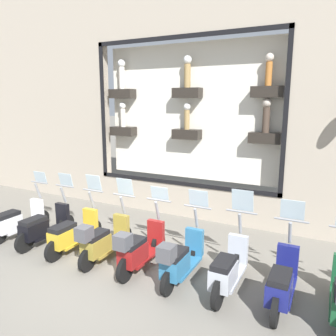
{
  "coord_description": "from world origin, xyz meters",
  "views": [
    {
      "loc": [
        -5.06,
        -3.88,
        3.36
      ],
      "look_at": [
        1.62,
        -0.46,
        1.84
      ],
      "focal_mm": 35.0,
      "sensor_mm": 36.0,
      "label": 1
    }
  ],
  "objects_px": {
    "scooter_olive_5": "(102,240)",
    "scooter_white_8": "(17,221)",
    "scooter_black_7": "(43,227)",
    "scooter_silver_2": "(228,269)",
    "scooter_yellow_6": "(72,233)",
    "scooter_navy_1": "(282,282)",
    "scooter_teal_3": "(180,259)",
    "scooter_red_4": "(139,249)"
  },
  "relations": [
    {
      "from": "scooter_olive_5",
      "to": "scooter_white_8",
      "type": "height_order",
      "value": "scooter_olive_5"
    },
    {
      "from": "scooter_teal_3",
      "to": "scooter_silver_2",
      "type": "bearing_deg",
      "value": -85.34
    },
    {
      "from": "scooter_yellow_6",
      "to": "scooter_black_7",
      "type": "height_order",
      "value": "scooter_yellow_6"
    },
    {
      "from": "scooter_red_4",
      "to": "scooter_olive_5",
      "type": "bearing_deg",
      "value": 90.12
    },
    {
      "from": "scooter_navy_1",
      "to": "scooter_teal_3",
      "type": "distance_m",
      "value": 1.83
    },
    {
      "from": "scooter_teal_3",
      "to": "scooter_black_7",
      "type": "height_order",
      "value": "scooter_teal_3"
    },
    {
      "from": "scooter_teal_3",
      "to": "scooter_black_7",
      "type": "relative_size",
      "value": 1.0
    },
    {
      "from": "scooter_red_4",
      "to": "scooter_black_7",
      "type": "distance_m",
      "value": 2.74
    },
    {
      "from": "scooter_olive_5",
      "to": "scooter_white_8",
      "type": "distance_m",
      "value": 2.74
    },
    {
      "from": "scooter_olive_5",
      "to": "scooter_yellow_6",
      "type": "xyz_separation_m",
      "value": [
        0.06,
        0.91,
        -0.04
      ]
    },
    {
      "from": "scooter_olive_5",
      "to": "scooter_white_8",
      "type": "relative_size",
      "value": 1.0
    },
    {
      "from": "scooter_navy_1",
      "to": "scooter_olive_5",
      "type": "bearing_deg",
      "value": 91.04
    },
    {
      "from": "scooter_navy_1",
      "to": "scooter_black_7",
      "type": "relative_size",
      "value": 1.0
    },
    {
      "from": "scooter_silver_2",
      "to": "scooter_olive_5",
      "type": "distance_m",
      "value": 2.74
    },
    {
      "from": "scooter_navy_1",
      "to": "scooter_black_7",
      "type": "bearing_deg",
      "value": 90.03
    },
    {
      "from": "scooter_silver_2",
      "to": "scooter_yellow_6",
      "type": "height_order",
      "value": "scooter_silver_2"
    },
    {
      "from": "scooter_white_8",
      "to": "scooter_navy_1",
      "type": "bearing_deg",
      "value": -89.94
    },
    {
      "from": "scooter_navy_1",
      "to": "scooter_black_7",
      "type": "height_order",
      "value": "scooter_navy_1"
    },
    {
      "from": "scooter_olive_5",
      "to": "scooter_black_7",
      "type": "distance_m",
      "value": 1.83
    },
    {
      "from": "scooter_olive_5",
      "to": "scooter_silver_2",
      "type": "bearing_deg",
      "value": -88.52
    },
    {
      "from": "scooter_navy_1",
      "to": "scooter_teal_3",
      "type": "height_order",
      "value": "scooter_navy_1"
    },
    {
      "from": "scooter_navy_1",
      "to": "scooter_silver_2",
      "type": "relative_size",
      "value": 1.0
    },
    {
      "from": "scooter_silver_2",
      "to": "scooter_yellow_6",
      "type": "xyz_separation_m",
      "value": [
        -0.01,
        3.65,
        -0.02
      ]
    },
    {
      "from": "scooter_white_8",
      "to": "scooter_black_7",
      "type": "bearing_deg",
      "value": -89.82
    },
    {
      "from": "scooter_navy_1",
      "to": "scooter_white_8",
      "type": "distance_m",
      "value": 6.4
    },
    {
      "from": "scooter_red_4",
      "to": "scooter_yellow_6",
      "type": "distance_m",
      "value": 1.83
    },
    {
      "from": "scooter_olive_5",
      "to": "scooter_red_4",
      "type": "bearing_deg",
      "value": -89.88
    },
    {
      "from": "scooter_yellow_6",
      "to": "scooter_white_8",
      "type": "bearing_deg",
      "value": 90.12
    },
    {
      "from": "scooter_white_8",
      "to": "scooter_red_4",
      "type": "bearing_deg",
      "value": -90.91
    },
    {
      "from": "scooter_yellow_6",
      "to": "scooter_black_7",
      "type": "distance_m",
      "value": 0.91
    },
    {
      "from": "scooter_red_4",
      "to": "scooter_yellow_6",
      "type": "bearing_deg",
      "value": 88.05
    },
    {
      "from": "scooter_silver_2",
      "to": "scooter_yellow_6",
      "type": "distance_m",
      "value": 3.65
    },
    {
      "from": "scooter_olive_5",
      "to": "scooter_black_7",
      "type": "xyz_separation_m",
      "value": [
        0.06,
        1.83,
        -0.04
      ]
    },
    {
      "from": "scooter_silver_2",
      "to": "scooter_red_4",
      "type": "height_order",
      "value": "scooter_silver_2"
    },
    {
      "from": "scooter_red_4",
      "to": "scooter_olive_5",
      "type": "height_order",
      "value": "scooter_olive_5"
    },
    {
      "from": "scooter_silver_2",
      "to": "scooter_navy_1",
      "type": "bearing_deg",
      "value": -90.29
    },
    {
      "from": "scooter_navy_1",
      "to": "scooter_teal_3",
      "type": "relative_size",
      "value": 1.01
    },
    {
      "from": "scooter_white_8",
      "to": "scooter_silver_2",
      "type": "bearing_deg",
      "value": -89.89
    },
    {
      "from": "scooter_black_7",
      "to": "scooter_navy_1",
      "type": "bearing_deg",
      "value": -89.97
    },
    {
      "from": "scooter_black_7",
      "to": "scooter_olive_5",
      "type": "bearing_deg",
      "value": -91.97
    },
    {
      "from": "scooter_navy_1",
      "to": "scooter_silver_2",
      "type": "bearing_deg",
      "value": 89.71
    },
    {
      "from": "scooter_navy_1",
      "to": "scooter_black_7",
      "type": "distance_m",
      "value": 5.48
    }
  ]
}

